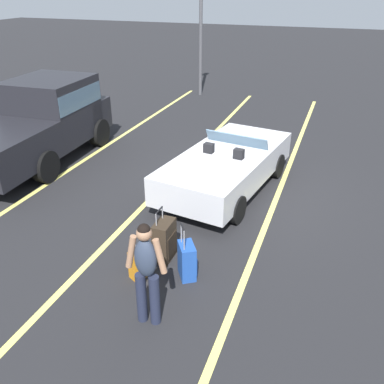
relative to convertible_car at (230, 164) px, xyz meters
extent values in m
plane|color=black|center=(-0.21, 0.03, -0.59)|extent=(80.00, 80.00, 0.00)
cube|color=#EAE066|center=(-0.21, -1.19, -0.59)|extent=(18.00, 0.12, 0.01)
cube|color=#EAE066|center=(-0.21, 1.51, -0.59)|extent=(18.00, 0.12, 0.01)
cube|color=#EAE066|center=(-0.21, 4.21, -0.59)|extent=(18.00, 0.12, 0.01)
cube|color=silver|center=(-0.21, 0.03, 0.03)|extent=(4.32, 2.37, 0.64)
cube|color=silver|center=(1.21, -0.19, -0.08)|extent=(1.56, 1.86, 0.38)
cube|color=slate|center=(0.30, -0.05, 0.50)|extent=(0.42, 1.56, 0.31)
cube|color=black|center=(-0.35, 0.43, 0.46)|extent=(0.19, 0.24, 0.22)
cube|color=black|center=(-0.47, -0.30, 0.46)|extent=(0.19, 0.24, 0.22)
cylinder|color=black|center=(1.17, 0.64, -0.29)|extent=(0.63, 0.31, 0.60)
cylinder|color=black|center=(0.92, -0.96, -0.29)|extent=(0.63, 0.31, 0.60)
cylinder|color=black|center=(-1.34, 1.03, -0.29)|extent=(0.63, 0.31, 0.60)
cylinder|color=black|center=(-1.59, -0.57, -0.29)|extent=(0.63, 0.31, 0.60)
cube|color=#2D2319|center=(-3.23, 0.30, -0.22)|extent=(0.48, 0.28, 0.74)
cube|color=black|center=(-3.23, 0.15, -0.27)|extent=(0.38, 0.02, 0.41)
cylinder|color=gray|center=(-3.10, 0.38, 0.27)|extent=(0.02, 0.02, 0.23)
cylinder|color=gray|center=(-3.36, 0.38, 0.27)|extent=(0.02, 0.02, 0.23)
cylinder|color=black|center=(-3.23, 0.38, 0.38)|extent=(0.26, 0.03, 0.03)
sphere|color=black|center=(-3.06, 0.41, -0.57)|extent=(0.04, 0.04, 0.04)
sphere|color=black|center=(-3.40, 0.41, -0.57)|extent=(0.04, 0.04, 0.04)
cube|color=#1E479E|center=(-3.57, -0.25, -0.28)|extent=(0.47, 0.42, 0.62)
cube|color=navy|center=(-3.50, -0.36, -0.33)|extent=(0.28, 0.19, 0.34)
cylinder|color=gray|center=(-3.51, -0.13, 0.21)|extent=(0.03, 0.03, 0.35)
cylinder|color=gray|center=(-3.70, -0.26, 0.21)|extent=(0.03, 0.03, 0.35)
cylinder|color=black|center=(-3.60, -0.20, 0.39)|extent=(0.20, 0.14, 0.03)
sphere|color=black|center=(-3.50, -0.10, -0.57)|extent=(0.04, 0.04, 0.04)
sphere|color=black|center=(-3.73, -0.25, -0.57)|extent=(0.04, 0.04, 0.04)
cube|color=orange|center=(-3.84, 0.48, -0.34)|extent=(0.39, 0.34, 0.50)
cylinder|color=gray|center=(-3.95, 0.48, 0.10)|extent=(0.03, 0.03, 0.37)
cylinder|color=gray|center=(-3.78, 0.39, 0.10)|extent=(0.03, 0.03, 0.37)
cylinder|color=black|center=(-3.86, 0.44, 0.28)|extent=(0.18, 0.12, 0.03)
sphere|color=black|center=(-3.98, 0.48, -0.57)|extent=(0.04, 0.04, 0.04)
sphere|color=black|center=(-3.77, 0.36, -0.57)|extent=(0.04, 0.04, 0.04)
cylinder|color=#1E2338|center=(-4.73, 0.00, -0.18)|extent=(0.16, 0.16, 0.82)
cylinder|color=#1E2338|center=(-4.71, -0.20, -0.18)|extent=(0.16, 0.16, 0.82)
ellipsoid|color=#2D384C|center=(-4.72, -0.10, 0.53)|extent=(0.25, 0.34, 0.60)
sphere|color=#A37556|center=(-4.72, -0.10, 0.93)|extent=(0.21, 0.21, 0.21)
sphere|color=black|center=(-4.72, -0.10, 0.97)|extent=(0.18, 0.18, 0.18)
cylinder|color=#A37556|center=(-4.74, 0.11, 0.60)|extent=(0.11, 0.20, 0.53)
cylinder|color=#A37556|center=(-4.70, -0.30, 0.60)|extent=(0.11, 0.20, 0.53)
cube|color=black|center=(1.54, 5.33, 0.26)|extent=(1.19, 1.95, 0.90)
cube|color=black|center=(0.49, 5.28, 0.66)|extent=(2.19, 2.00, 1.70)
cube|color=slate|center=(0.49, 5.28, 1.04)|extent=(2.15, 2.01, 0.51)
cube|color=black|center=(-1.71, 5.18, 0.26)|extent=(2.49, 2.01, 0.90)
cylinder|color=black|center=(1.28, 6.22, -0.19)|extent=(0.81, 0.32, 0.80)
cylinder|color=black|center=(1.36, 4.42, -0.19)|extent=(0.81, 0.32, 0.80)
cylinder|color=black|center=(-1.30, 4.29, -0.19)|extent=(0.81, 0.32, 0.80)
cylinder|color=#4C4C51|center=(8.29, 3.62, 1.91)|extent=(0.14, 0.14, 5.01)
camera|label=1|loc=(-8.78, -2.25, 3.86)|focal=38.76mm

